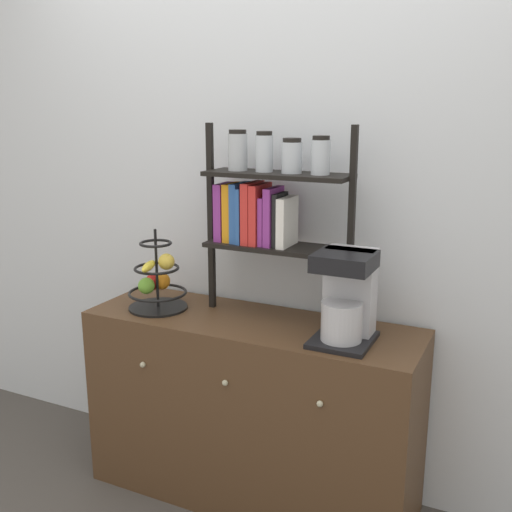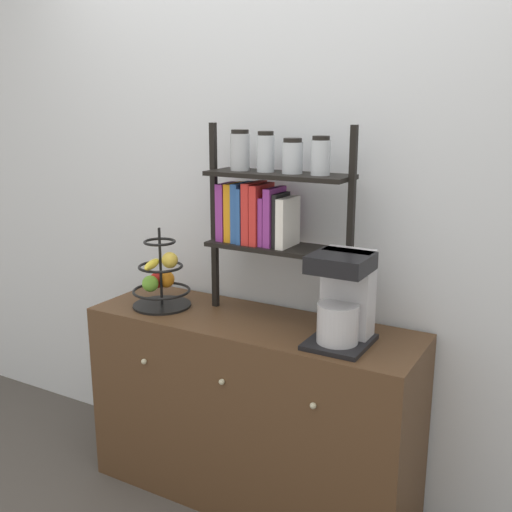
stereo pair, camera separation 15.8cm
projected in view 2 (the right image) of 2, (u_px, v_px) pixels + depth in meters
The scene contains 5 objects.
wall_back at pixel (282, 194), 2.57m from camera, with size 7.00×0.05×2.60m, color silver.
sideboard at pixel (251, 410), 2.56m from camera, with size 1.41×0.46×0.81m.
coffee_maker at pixel (343, 298), 2.20m from camera, with size 0.22×0.26×0.35m.
fruit_stand at pixel (161, 280), 2.62m from camera, with size 0.26×0.26×0.35m.
shelf_hutch at pixel (266, 203), 2.41m from camera, with size 0.64×0.20×0.79m.
Camera 2 is at (1.16, -1.79, 1.67)m, focal length 42.00 mm.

